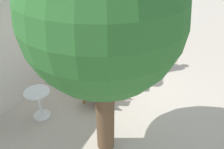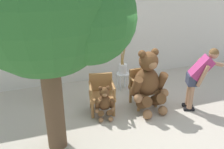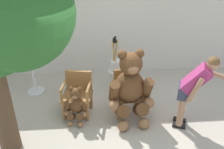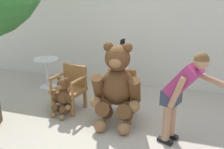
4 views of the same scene
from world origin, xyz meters
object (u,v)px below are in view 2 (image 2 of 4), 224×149
(wooden_chair_right, at_px, (142,86))
(round_side_table, at_px, (51,84))
(teddy_bear_large, at_px, (148,81))
(teddy_bear_small, at_px, (105,102))
(brush_bucket, at_px, (123,67))
(patio_tree, at_px, (50,3))
(person_visitor, at_px, (199,74))
(wooden_chair_left, at_px, (102,93))
(white_stool, at_px, (123,77))

(wooden_chair_right, bearing_deg, round_side_table, 157.66)
(wooden_chair_right, xyz_separation_m, round_side_table, (-2.03, 0.83, -0.01))
(teddy_bear_large, distance_m, teddy_bear_small, 1.09)
(teddy_bear_large, height_order, brush_bucket, teddy_bear_large)
(wooden_chair_right, relative_size, patio_tree, 0.22)
(teddy_bear_small, distance_m, round_side_table, 1.50)
(patio_tree, bearing_deg, round_side_table, 90.22)
(round_side_table, bearing_deg, person_visitor, -24.92)
(teddy_bear_large, height_order, person_visitor, person_visitor)
(brush_bucket, bearing_deg, wooden_chair_right, -78.27)
(wooden_chair_right, height_order, person_visitor, person_visitor)
(round_side_table, xyz_separation_m, patio_tree, (0.01, -1.81, 2.14))
(wooden_chair_left, relative_size, round_side_table, 1.19)
(teddy_bear_large, bearing_deg, teddy_bear_small, -178.75)
(teddy_bear_large, relative_size, brush_bucket, 1.74)
(patio_tree, bearing_deg, wooden_chair_right, 25.70)
(wooden_chair_left, distance_m, patio_tree, 2.55)
(wooden_chair_left, relative_size, patio_tree, 0.22)
(teddy_bear_small, xyz_separation_m, brush_bucket, (0.84, 1.14, 0.29))
(wooden_chair_right, height_order, teddy_bear_small, wooden_chair_right)
(white_stool, relative_size, round_side_table, 0.64)
(white_stool, bearing_deg, wooden_chair_left, -134.03)
(teddy_bear_large, height_order, round_side_table, teddy_bear_large)
(teddy_bear_large, distance_m, brush_bucket, 1.13)
(person_visitor, relative_size, brush_bucket, 1.79)
(brush_bucket, bearing_deg, wooden_chair_left, -133.89)
(teddy_bear_small, bearing_deg, wooden_chair_right, 15.39)
(wooden_chair_left, distance_m, wooden_chair_right, 1.00)
(wooden_chair_right, distance_m, patio_tree, 3.09)
(teddy_bear_large, bearing_deg, patio_tree, -160.63)
(wooden_chair_right, relative_size, white_stool, 1.87)
(wooden_chair_left, distance_m, teddy_bear_small, 0.30)
(person_visitor, distance_m, patio_tree, 3.54)
(patio_tree, bearing_deg, teddy_bear_small, 34.67)
(wooden_chair_left, height_order, teddy_bear_small, wooden_chair_left)
(person_visitor, bearing_deg, wooden_chair_right, 150.49)
(teddy_bear_small, height_order, round_side_table, teddy_bear_small)
(teddy_bear_small, height_order, brush_bucket, brush_bucket)
(teddy_bear_large, bearing_deg, wooden_chair_left, 165.73)
(round_side_table, bearing_deg, teddy_bear_large, -28.18)
(brush_bucket, relative_size, patio_tree, 0.22)
(teddy_bear_small, bearing_deg, person_visitor, -8.84)
(wooden_chair_left, bearing_deg, wooden_chair_right, 0.04)
(teddy_bear_small, bearing_deg, wooden_chair_left, 86.41)
(teddy_bear_large, bearing_deg, round_side_table, 151.82)
(patio_tree, bearing_deg, white_stool, 44.74)
(round_side_table, bearing_deg, wooden_chair_right, -22.34)
(patio_tree, bearing_deg, teddy_bear_large, 19.37)
(wooden_chair_left, distance_m, white_stool, 1.20)
(person_visitor, height_order, round_side_table, person_visitor)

